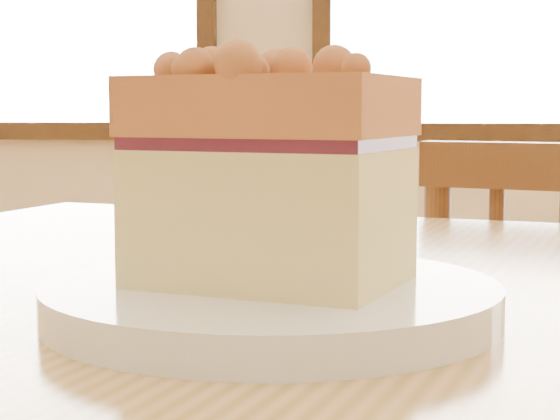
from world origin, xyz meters
The scene contains 2 objects.
plate centered at (-0.14, 0.20, 0.76)m, with size 0.24×0.24×0.02m.
cake_slice centered at (-0.14, 0.20, 0.83)m, with size 0.16×0.13×0.13m.
Camera 1 is at (-0.06, -0.30, 0.86)m, focal length 62.00 mm.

